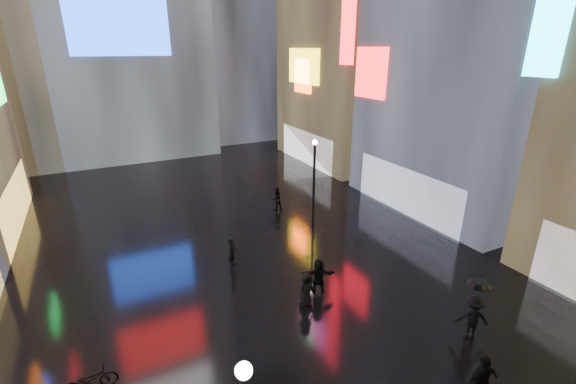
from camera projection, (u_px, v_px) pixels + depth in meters
ground at (228, 228)px, 23.08m from camera, size 140.00×140.00×0.00m
building_right_far at (358, 1)px, 33.29m from camera, size 10.28×12.00×28.00m
lamp_far at (314, 177)px, 22.87m from camera, size 0.30×0.30×5.20m
pedestrian_2 at (472, 317)px, 14.06m from camera, size 1.35×1.22×1.82m
pedestrian_3 at (482, 381)px, 11.37m from camera, size 1.13×0.60×1.84m
pedestrian_4 at (306, 290)px, 15.90m from camera, size 0.80×0.58×1.53m
pedestrian_5 at (319, 276)px, 16.80m from camera, size 1.56×1.03×1.62m
pedestrian_6 at (232, 252)px, 18.85m from camera, size 0.66×0.67×1.55m
pedestrian_7 at (277, 199)px, 25.46m from camera, size 0.83×0.69×1.55m
umbrella_1 at (478, 288)px, 13.61m from camera, size 1.10×1.10×0.70m
umbrella_2 at (307, 265)px, 15.48m from camera, size 0.97×0.95×0.85m
bicycle at (89, 380)px, 12.00m from camera, size 1.68×0.68×0.87m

